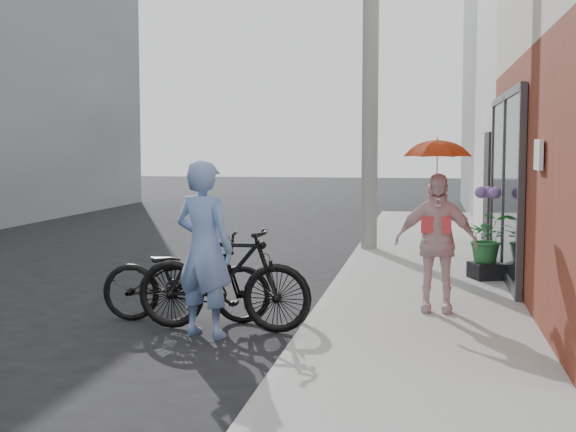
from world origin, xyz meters
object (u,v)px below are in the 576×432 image
(officer, at_px, (204,249))
(bike_right, at_px, (223,277))
(utility_pole, at_px, (371,52))
(kimono_woman, at_px, (436,242))
(planter, at_px, (487,271))
(bike_left, at_px, (186,277))

(officer, xyz_separation_m, bike_right, (0.13, 0.25, -0.33))
(utility_pole, relative_size, kimono_woman, 4.68)
(kimono_woman, bearing_deg, planter, 72.86)
(officer, relative_size, bike_right, 0.96)
(utility_pole, distance_m, officer, 6.89)
(utility_pole, height_order, officer, utility_pole)
(bike_left, xyz_separation_m, kimono_woman, (2.66, 0.46, 0.38))
(utility_pole, distance_m, kimono_woman, 5.94)
(utility_pole, xyz_separation_m, kimono_woman, (1.10, -5.21, -2.63))
(bike_left, xyz_separation_m, bike_right, (0.50, -0.34, 0.07))
(bike_right, relative_size, planter, 4.49)
(utility_pole, bearing_deg, bike_right, -100.00)
(bike_right, height_order, kimono_woman, kimono_woman)
(officer, bearing_deg, utility_pole, -81.43)
(officer, height_order, planter, officer)
(officer, distance_m, planter, 4.51)
(bike_right, distance_m, kimono_woman, 2.32)
(officer, bearing_deg, bike_left, -38.43)
(officer, xyz_separation_m, planter, (2.99, 3.31, -0.66))
(utility_pole, relative_size, officer, 3.96)
(officer, distance_m, bike_left, 0.81)
(bike_right, bearing_deg, kimono_woman, -68.41)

